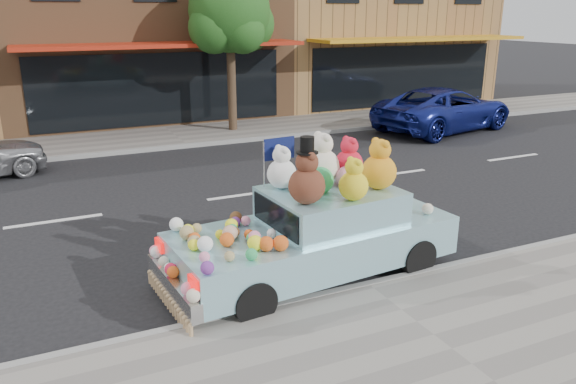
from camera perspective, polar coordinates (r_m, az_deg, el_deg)
ground at (r=12.58m, az=-4.28°, el=-0.27°), size 120.00×120.00×0.00m
near_sidewalk at (r=7.36m, az=14.56°, el=-14.22°), size 60.00×3.00×0.12m
far_sidewalk at (r=18.59m, az=-11.44°, el=5.57°), size 60.00×3.00×0.12m
near_kerb at (r=8.40m, az=8.07°, el=-9.50°), size 60.00×0.12×0.13m
far_kerb at (r=17.17m, az=-10.23°, el=4.65°), size 60.00×0.12×0.13m
storefront_mid at (r=23.55m, az=-15.34°, el=16.62°), size 10.00×9.80×7.30m
storefront_right at (r=27.17m, az=6.87°, el=17.18°), size 10.00×9.80×7.30m
street_tree at (r=18.81m, az=-5.91°, el=17.12°), size 3.00×2.70×5.22m
car_blue at (r=20.07m, az=15.61°, el=8.12°), size 5.69×3.55×1.47m
art_car at (r=8.48m, az=2.87°, el=-3.54°), size 4.61×2.11×2.30m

